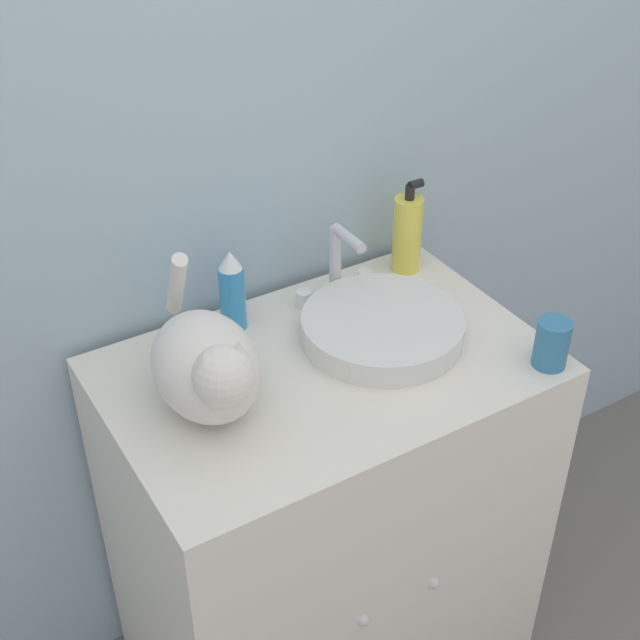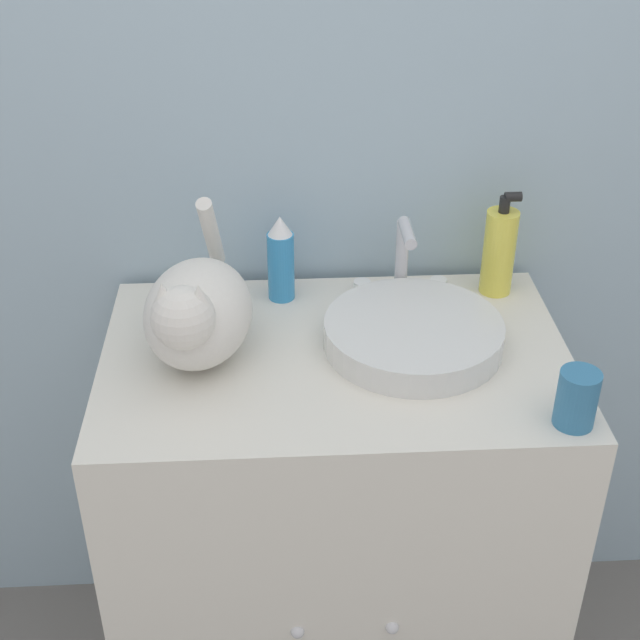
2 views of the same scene
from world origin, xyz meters
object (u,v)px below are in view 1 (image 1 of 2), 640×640
at_px(cat, 208,366).
at_px(spray_bottle, 232,291).
at_px(soap_bottle, 407,233).
at_px(cup, 552,344).

xyz_separation_m(cat, spray_bottle, (0.14, 0.19, -0.01)).
bearing_deg(soap_bottle, cup, -85.88).
xyz_separation_m(spray_bottle, cup, (0.44, -0.41, -0.03)).
xyz_separation_m(cat, soap_bottle, (0.55, 0.20, -0.00)).
height_order(cat, spray_bottle, cat).
xyz_separation_m(cat, cup, (0.58, -0.21, -0.04)).
height_order(spray_bottle, cup, spray_bottle).
bearing_deg(cup, soap_bottle, 94.12).
xyz_separation_m(soap_bottle, spray_bottle, (-0.41, -0.00, -0.01)).
relative_size(cat, spray_bottle, 2.16).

